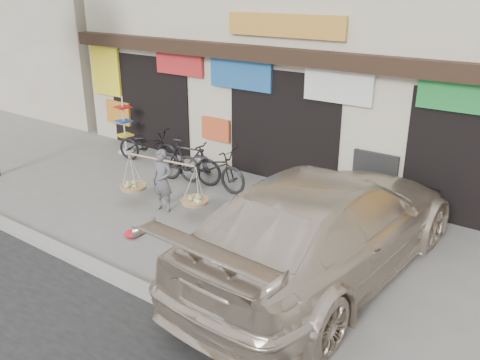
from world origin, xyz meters
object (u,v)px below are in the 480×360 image
Objects in this scene: bike_1 at (188,162)px; display_rack at (125,130)px; bike_2 at (211,167)px; suv at (326,224)px; bike_0 at (148,146)px; street_vendor at (163,184)px.

bike_1 is 3.18m from display_rack.
bike_2 is 4.37m from suv.
bike_2 is 0.32× the size of suv.
bike_0 is at bearing -16.33° from suv.
street_vendor is 0.34× the size of suv.
display_rack is at bearing -15.30° from suv.
street_vendor is at bearing -168.15° from bike_1.
suv is at bearing -122.07° from bike_0.
bike_0 is 0.29× the size of suv.
display_rack is at bearing 141.15° from street_vendor.
suv reaches higher than bike_1.
suv is at bearing -115.97° from bike_2.
display_rack reaches higher than bike_2.
street_vendor is 1.20× the size of bike_1.
bike_2 is (-0.00, 1.60, -0.09)m from street_vendor.
bike_0 is at bearing 79.54° from bike_2.
display_rack is at bearing 64.74° from bike_0.
street_vendor is 1.19× the size of bike_0.
bike_1 is 4.94m from suv.
suv is (6.49, -2.27, 0.42)m from bike_0.
suv is at bearing -122.47° from bike_1.
bike_0 is 0.91× the size of bike_2.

